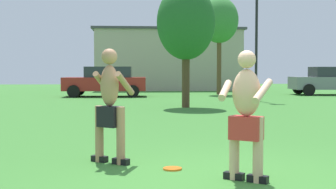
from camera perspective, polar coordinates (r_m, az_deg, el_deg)
ground_plane at (r=5.97m, az=7.14°, el=-10.60°), size 80.00×80.00×0.00m
player_near at (r=6.99m, az=-7.18°, el=-1.06°), size 0.68×0.80×1.73m
player_in_red at (r=5.89m, az=9.63°, el=-2.20°), size 0.74×0.82×1.65m
frisbee at (r=6.60m, az=0.54°, el=-9.15°), size 0.27×0.27×0.03m
car_red_near_post at (r=24.56m, az=-7.68°, el=1.67°), size 4.36×2.15×1.58m
car_gray_mid_lot at (r=27.65m, az=19.48°, el=1.67°), size 4.37×2.17×1.58m
lamp_post at (r=21.44m, az=10.89°, el=8.34°), size 0.60×0.24×5.52m
outbuilding_behind_lot at (r=33.39m, az=-0.16°, el=4.32°), size 10.35×5.83×4.27m
tree_left_field at (r=17.39m, az=2.22°, el=8.83°), size 2.18×2.18×4.59m
tree_right_field at (r=26.78m, az=6.36°, el=9.03°), size 2.18×2.18×5.55m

